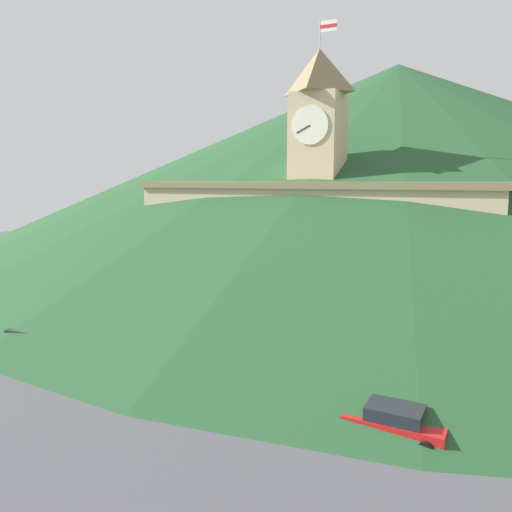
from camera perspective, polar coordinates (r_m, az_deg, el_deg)
ground_plane at (r=31.43m, az=-5.92°, el=-12.33°), size 160.00×160.00×0.00m
civic_building at (r=48.96m, az=6.90°, el=2.86°), size 33.41×11.40×25.63m
banner_fence at (r=41.96m, az=3.11°, el=-4.95°), size 27.92×0.12×2.68m
hillside_backdrop at (r=88.57m, az=15.54°, el=10.84°), size 138.91×138.91×29.88m
street_lamp_center at (r=44.11m, az=-2.31°, el=-1.16°), size 1.26×0.36×5.07m
street_lamp_far_left at (r=40.38m, az=11.50°, el=-2.61°), size 1.26×0.36×4.70m
car_blue_van at (r=31.97m, az=-8.55°, el=-10.17°), size 5.24×2.68×2.10m
car_black_suv at (r=41.14m, az=-8.38°, el=-6.04°), size 5.06×2.71×1.80m
car_red_sedan at (r=23.97m, az=15.54°, el=-17.88°), size 4.48×2.28×1.45m
car_silver_hatch at (r=31.11m, az=19.85°, el=-11.69°), size 3.98×2.17×1.50m
car_yellow_coupe at (r=37.42m, az=-24.62°, el=-8.61°), size 4.32×2.37×1.35m
car_green_wagon at (r=46.08m, az=-16.03°, el=-4.83°), size 4.69×2.33×1.55m
pedestrian at (r=35.49m, az=16.30°, el=-8.51°), size 0.47×0.47×1.76m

